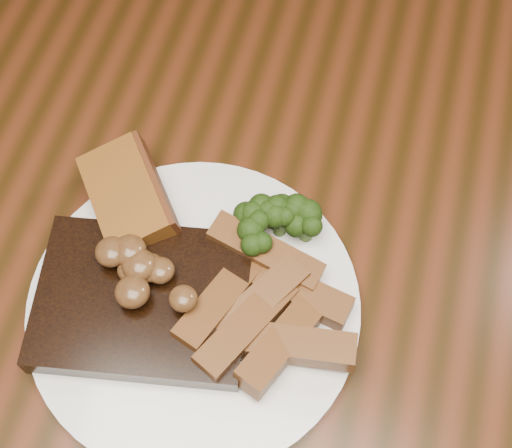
{
  "coord_description": "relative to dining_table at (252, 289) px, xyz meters",
  "views": [
    {
      "loc": [
        0.07,
        -0.26,
        1.31
      ],
      "look_at": [
        0.0,
        0.01,
        0.78
      ],
      "focal_mm": 50.0,
      "sensor_mm": 36.0,
      "label": 1
    }
  ],
  "objects": [
    {
      "name": "steak_bone",
      "position": [
        -0.07,
        -0.14,
        0.11
      ],
      "size": [
        0.15,
        0.04,
        0.02
      ],
      "primitive_type": "cube",
      "rotation": [
        0.0,
        0.0,
        0.17
      ],
      "color": "#C3B397",
      "rests_on": "plate"
    },
    {
      "name": "plate",
      "position": [
        -0.03,
        -0.07,
        0.1
      ],
      "size": [
        0.29,
        0.29,
        0.01
      ],
      "primitive_type": "cylinder",
      "rotation": [
        0.0,
        0.0,
        -0.06
      ],
      "color": "white",
      "rests_on": "dining_table"
    },
    {
      "name": "broccoli_cluster",
      "position": [
        0.02,
        0.01,
        0.12
      ],
      "size": [
        0.07,
        0.07,
        0.04
      ],
      "primitive_type": null,
      "color": "#213B0D",
      "rests_on": "plate"
    },
    {
      "name": "mushroom_pile",
      "position": [
        -0.07,
        -0.07,
        0.14
      ],
      "size": [
        0.08,
        0.08,
        0.03
      ],
      "primitive_type": null,
      "color": "brown",
      "rests_on": "steak"
    },
    {
      "name": "steak",
      "position": [
        -0.07,
        -0.08,
        0.12
      ],
      "size": [
        0.19,
        0.15,
        0.02
      ],
      "primitive_type": "cube",
      "rotation": [
        0.0,
        0.0,
        0.17
      ],
      "color": "black",
      "rests_on": "plate"
    },
    {
      "name": "potato_wedges",
      "position": [
        0.03,
        -0.08,
        0.12
      ],
      "size": [
        0.13,
        0.13,
        0.02
      ],
      "primitive_type": null,
      "color": "brown",
      "rests_on": "plate"
    },
    {
      "name": "garlic_bread",
      "position": [
        -0.11,
        0.0,
        0.12
      ],
      "size": [
        0.1,
        0.11,
        0.02
      ],
      "primitive_type": "cube",
      "rotation": [
        0.0,
        0.0,
        -0.91
      ],
      "color": "brown",
      "rests_on": "plate"
    },
    {
      "name": "ground",
      "position": [
        0.0,
        0.0,
        -0.66
      ],
      "size": [
        4.5,
        4.5,
        0.0
      ],
      "primitive_type": "plane",
      "color": "#36150C",
      "rests_on": "ground"
    },
    {
      "name": "dining_table",
      "position": [
        0.0,
        0.0,
        0.0
      ],
      "size": [
        1.6,
        0.9,
        0.75
      ],
      "color": "#471F0E",
      "rests_on": "ground"
    }
  ]
}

